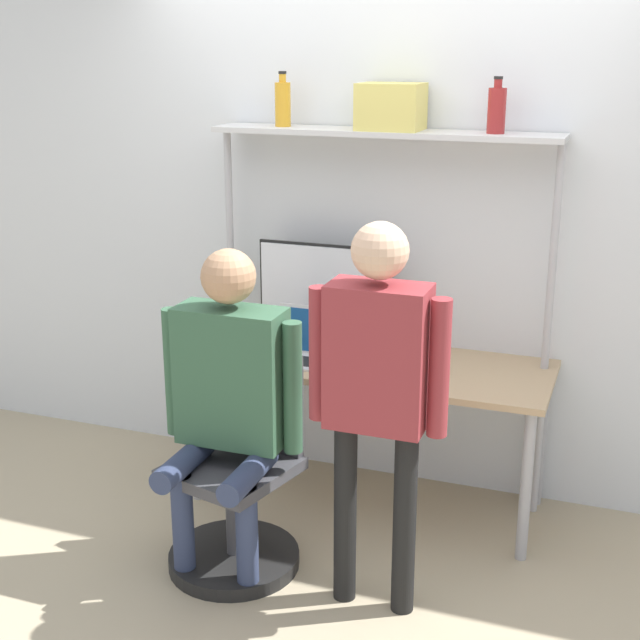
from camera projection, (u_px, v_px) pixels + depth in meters
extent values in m
plane|color=tan|center=(344.00, 534.00, 4.06)|extent=(12.00, 12.00, 0.00)
cube|color=silver|center=(392.00, 216.00, 4.28)|extent=(8.00, 0.06, 2.70)
cube|color=tan|center=(368.00, 364.00, 4.16)|extent=(1.69, 0.64, 0.03)
cylinder|color=#A5A5AA|center=(195.00, 433.00, 4.29)|extent=(0.05, 0.05, 0.70)
cylinder|color=#A5A5AA|center=(526.00, 486.00, 3.77)|extent=(0.05, 0.05, 0.70)
cylinder|color=#A5A5AA|center=(241.00, 395.00, 4.76)|extent=(0.05, 0.05, 0.70)
cylinder|color=#A5A5AA|center=(541.00, 437.00, 4.24)|extent=(0.05, 0.05, 0.70)
cube|color=silver|center=(384.00, 133.00, 4.01)|extent=(1.61, 0.26, 0.02)
cylinder|color=#B2B2B7|center=(232.00, 302.00, 4.53)|extent=(0.04, 0.04, 1.77)
cylinder|color=#B2B2B7|center=(547.00, 335.00, 4.01)|extent=(0.04, 0.04, 1.77)
cylinder|color=black|center=(323.00, 343.00, 4.37)|extent=(0.23, 0.23, 0.01)
cylinder|color=black|center=(323.00, 334.00, 4.36)|extent=(0.06, 0.06, 0.09)
cube|color=black|center=(323.00, 286.00, 4.30)|extent=(0.66, 0.01, 0.42)
cube|color=silver|center=(323.00, 287.00, 4.29)|extent=(0.63, 0.02, 0.39)
cube|color=silver|center=(302.00, 361.00, 4.14)|extent=(0.31, 0.23, 0.01)
cube|color=black|center=(301.00, 361.00, 4.12)|extent=(0.26, 0.13, 0.00)
cube|color=silver|center=(310.00, 330.00, 4.19)|extent=(0.31, 0.03, 0.23)
cube|color=#194C8C|center=(309.00, 330.00, 4.19)|extent=(0.27, 0.02, 0.20)
cube|color=silver|center=(355.00, 366.00, 4.07)|extent=(0.07, 0.15, 0.01)
cube|color=black|center=(355.00, 365.00, 4.07)|extent=(0.06, 0.13, 0.00)
cylinder|color=black|center=(234.00, 558.00, 3.82)|extent=(0.56, 0.56, 0.06)
cylinder|color=#4C4C51|center=(233.00, 514.00, 3.76)|extent=(0.06, 0.06, 0.37)
cube|color=#3F3F44|center=(231.00, 469.00, 3.70)|extent=(0.56, 0.56, 0.05)
cube|color=#3F3F44|center=(261.00, 397.00, 3.79)|extent=(0.41, 0.14, 0.45)
cylinder|color=#2D3856|center=(183.00, 529.00, 3.65)|extent=(0.09, 0.09, 0.48)
cylinder|color=#2D3856|center=(247.00, 541.00, 3.56)|extent=(0.09, 0.09, 0.48)
cylinder|color=#2D3856|center=(184.00, 463.00, 3.60)|extent=(0.10, 0.38, 0.10)
cylinder|color=#2D3856|center=(249.00, 474.00, 3.50)|extent=(0.10, 0.38, 0.10)
cube|color=#33593F|center=(232.00, 376.00, 3.60)|extent=(0.44, 0.20, 0.57)
cylinder|color=#33593F|center=(174.00, 372.00, 3.70)|extent=(0.08, 0.08, 0.55)
cylinder|color=#33593F|center=(293.00, 388.00, 3.52)|extent=(0.08, 0.08, 0.55)
sphere|color=tan|center=(228.00, 276.00, 3.48)|extent=(0.22, 0.22, 0.22)
cylinder|color=black|center=(345.00, 511.00, 3.50)|extent=(0.09, 0.09, 0.77)
cylinder|color=black|center=(405.00, 522.00, 3.42)|extent=(0.09, 0.09, 0.77)
cube|color=maroon|center=(378.00, 357.00, 3.26)|extent=(0.37, 0.20, 0.55)
cylinder|color=maroon|center=(319.00, 354.00, 3.34)|extent=(0.08, 0.08, 0.52)
cylinder|color=maroon|center=(439.00, 369.00, 3.19)|extent=(0.08, 0.08, 0.52)
sphere|color=#D8AD8C|center=(380.00, 251.00, 3.14)|extent=(0.21, 0.21, 0.21)
cylinder|color=maroon|center=(497.00, 111.00, 3.81)|extent=(0.08, 0.08, 0.19)
cylinder|color=maroon|center=(498.00, 84.00, 3.78)|extent=(0.04, 0.04, 0.04)
cylinder|color=black|center=(499.00, 78.00, 3.77)|extent=(0.04, 0.04, 0.01)
cylinder|color=gold|center=(283.00, 105.00, 4.14)|extent=(0.07, 0.07, 0.20)
cylinder|color=gold|center=(282.00, 78.00, 4.10)|extent=(0.03, 0.03, 0.04)
cylinder|color=black|center=(282.00, 73.00, 4.09)|extent=(0.04, 0.04, 0.01)
cube|color=#DBCC66|center=(391.00, 107.00, 3.96)|extent=(0.28, 0.23, 0.21)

